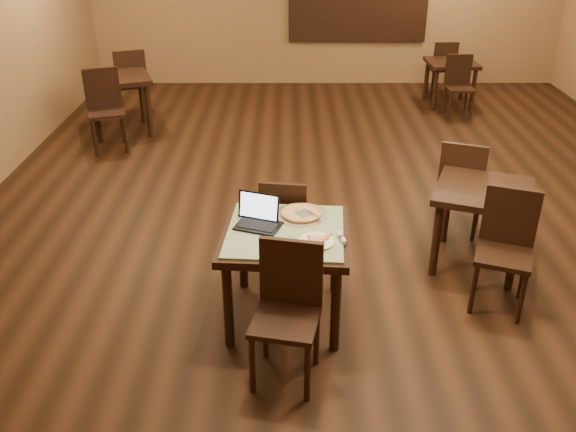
{
  "coord_description": "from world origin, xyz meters",
  "views": [
    {
      "loc": [
        -0.69,
        -5.74,
        2.9
      ],
      "look_at": [
        -0.69,
        -1.8,
        0.85
      ],
      "focal_mm": 38.0,
      "sensor_mm": 36.0,
      "label": 1
    }
  ],
  "objects_px": {
    "other_table_b_chair_far": "(131,80)",
    "other_table_c_chair_near": "(506,242)",
    "other_table_b": "(118,86)",
    "tiled_table": "(285,242)",
    "other_table_c": "(483,202)",
    "chair_main_far": "(284,221)",
    "pizza_pan": "(301,215)",
    "chair_main_near": "(288,304)",
    "other_table_b_chair_near": "(105,105)",
    "other_table_c_chair_far": "(461,183)",
    "other_table_a_chair_near": "(459,82)",
    "laptop": "(258,217)",
    "other_table_a": "(451,69)",
    "other_table_a_chair_far": "(443,65)"
  },
  "relations": [
    {
      "from": "other_table_b",
      "to": "other_table_c_chair_far",
      "type": "bearing_deg",
      "value": -56.53
    },
    {
      "from": "chair_main_far",
      "to": "pizza_pan",
      "type": "distance_m",
      "value": 0.48
    },
    {
      "from": "pizza_pan",
      "to": "other_table_b",
      "type": "distance_m",
      "value": 4.71
    },
    {
      "from": "pizza_pan",
      "to": "other_table_c",
      "type": "bearing_deg",
      "value": 18.85
    },
    {
      "from": "other_table_b",
      "to": "other_table_b_chair_far",
      "type": "bearing_deg",
      "value": 67.29
    },
    {
      "from": "other_table_b_chair_far",
      "to": "other_table_c",
      "type": "bearing_deg",
      "value": 114.05
    },
    {
      "from": "other_table_a_chair_far",
      "to": "tiled_table",
      "type": "bearing_deg",
      "value": 66.06
    },
    {
      "from": "other_table_a_chair_far",
      "to": "other_table_c_chair_near",
      "type": "xyz_separation_m",
      "value": [
        -0.85,
        -5.85,
        0.04
      ]
    },
    {
      "from": "chair_main_near",
      "to": "other_table_a",
      "type": "bearing_deg",
      "value": 79.39
    },
    {
      "from": "other_table_c_chair_near",
      "to": "other_table_c_chair_far",
      "type": "height_order",
      "value": "same"
    },
    {
      "from": "tiled_table",
      "to": "other_table_b_chair_far",
      "type": "relative_size",
      "value": 0.96
    },
    {
      "from": "tiled_table",
      "to": "other_table_b_chair_near",
      "type": "distance_m",
      "value": 4.35
    },
    {
      "from": "chair_main_far",
      "to": "other_table_b",
      "type": "distance_m",
      "value": 4.31
    },
    {
      "from": "other_table_a_chair_near",
      "to": "other_table_b_chair_near",
      "type": "distance_m",
      "value": 5.06
    },
    {
      "from": "chair_main_far",
      "to": "other_table_c",
      "type": "relative_size",
      "value": 0.88
    },
    {
      "from": "chair_main_near",
      "to": "other_table_a",
      "type": "height_order",
      "value": "chair_main_near"
    },
    {
      "from": "other_table_b",
      "to": "other_table_b_chair_far",
      "type": "distance_m",
      "value": 0.61
    },
    {
      "from": "other_table_c",
      "to": "other_table_c_chair_far",
      "type": "distance_m",
      "value": 0.57
    },
    {
      "from": "other_table_b_chair_far",
      "to": "other_table_b_chair_near",
      "type": "bearing_deg",
      "value": 67.29
    },
    {
      "from": "other_table_a_chair_near",
      "to": "other_table_b_chair_far",
      "type": "height_order",
      "value": "other_table_b_chair_far"
    },
    {
      "from": "other_table_a_chair_near",
      "to": "other_table_c",
      "type": "height_order",
      "value": "other_table_a_chair_near"
    },
    {
      "from": "other_table_b",
      "to": "other_table_c_chair_near",
      "type": "relative_size",
      "value": 1.13
    },
    {
      "from": "other_table_a",
      "to": "other_table_b_chair_far",
      "type": "xyz_separation_m",
      "value": [
        -4.82,
        -0.66,
        0.0
      ]
    },
    {
      "from": "other_table_b_chair_near",
      "to": "other_table_b_chair_far",
      "type": "height_order",
      "value": "same"
    },
    {
      "from": "tiled_table",
      "to": "chair_main_far",
      "type": "xyz_separation_m",
      "value": [
        -0.01,
        0.62,
        -0.15
      ]
    },
    {
      "from": "other_table_b_chair_far",
      "to": "other_table_c_chair_near",
      "type": "distance_m",
      "value": 6.13
    },
    {
      "from": "other_table_c_chair_near",
      "to": "laptop",
      "type": "bearing_deg",
      "value": -155.63
    },
    {
      "from": "chair_main_near",
      "to": "other_table_c_chair_near",
      "type": "relative_size",
      "value": 1.02
    },
    {
      "from": "other_table_c_chair_far",
      "to": "chair_main_near",
      "type": "bearing_deg",
      "value": 71.14
    },
    {
      "from": "pizza_pan",
      "to": "chair_main_near",
      "type": "bearing_deg",
      "value": -96.83
    },
    {
      "from": "chair_main_near",
      "to": "other_table_c",
      "type": "distance_m",
      "value": 2.17
    },
    {
      "from": "pizza_pan",
      "to": "other_table_b_chair_near",
      "type": "xyz_separation_m",
      "value": [
        -2.44,
        3.44,
        -0.19
      ]
    },
    {
      "from": "other_table_b_chair_near",
      "to": "other_table_c_chair_far",
      "type": "distance_m",
      "value": 4.61
    },
    {
      "from": "chair_main_near",
      "to": "other_table_b_chair_far",
      "type": "relative_size",
      "value": 0.95
    },
    {
      "from": "chair_main_near",
      "to": "other_table_c_chair_near",
      "type": "height_order",
      "value": "chair_main_near"
    },
    {
      "from": "other_table_b",
      "to": "other_table_c_chair_far",
      "type": "xyz_separation_m",
      "value": [
        3.94,
        -2.94,
        -0.12
      ]
    },
    {
      "from": "chair_main_far",
      "to": "other_table_a_chair_far",
      "type": "height_order",
      "value": "chair_main_far"
    },
    {
      "from": "other_table_a",
      "to": "other_table_a_chair_near",
      "type": "height_order",
      "value": "other_table_a_chair_near"
    },
    {
      "from": "other_table_a_chair_near",
      "to": "other_table_b_chair_far",
      "type": "relative_size",
      "value": 0.87
    },
    {
      "from": "other_table_a_chair_far",
      "to": "other_table_b_chair_far",
      "type": "distance_m",
      "value": 4.97
    },
    {
      "from": "other_table_b",
      "to": "other_table_b_chair_near",
      "type": "bearing_deg",
      "value": -112.71
    },
    {
      "from": "other_table_b_chair_far",
      "to": "other_table_c_chair_near",
      "type": "height_order",
      "value": "other_table_b_chair_far"
    },
    {
      "from": "other_table_c_chair_far",
      "to": "tiled_table",
      "type": "bearing_deg",
      "value": 60.04
    },
    {
      "from": "laptop",
      "to": "other_table_c_chair_far",
      "type": "relative_size",
      "value": 0.4
    },
    {
      "from": "other_table_a_chair_near",
      "to": "other_table_c_chair_far",
      "type": "height_order",
      "value": "other_table_c_chair_far"
    },
    {
      "from": "tiled_table",
      "to": "other_table_c",
      "type": "distance_m",
      "value": 1.85
    },
    {
      "from": "chair_main_near",
      "to": "other_table_b_chair_near",
      "type": "distance_m",
      "value": 4.89
    },
    {
      "from": "laptop",
      "to": "other_table_a",
      "type": "height_order",
      "value": "laptop"
    },
    {
      "from": "chair_main_far",
      "to": "other_table_b_chair_near",
      "type": "bearing_deg",
      "value": -44.78
    },
    {
      "from": "other_table_b",
      "to": "other_table_c_chair_near",
      "type": "xyz_separation_m",
      "value": [
        4.01,
        -4.07,
        -0.12
      ]
    }
  ]
}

